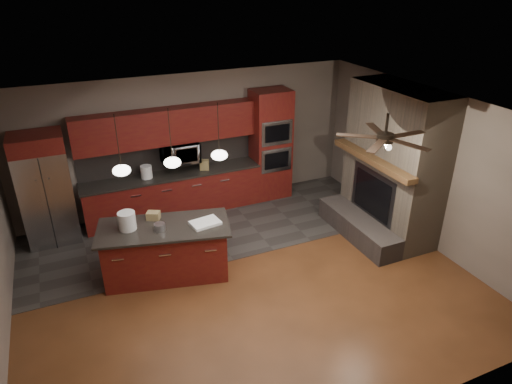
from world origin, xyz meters
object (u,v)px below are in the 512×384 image
microwave (180,153)px  cardboard_box (153,216)px  paint_tray (205,223)px  counter_bucket (146,172)px  refrigerator (46,189)px  white_bucket (127,221)px  counter_box (204,165)px  paint_can (160,227)px  oven_tower (271,145)px  kitchen_island (166,251)px

microwave → cardboard_box: (-0.95, -1.78, -0.31)m
paint_tray → counter_bucket: bearing=93.4°
refrigerator → white_bucket: 2.13m
cardboard_box → counter_box: 2.20m
counter_box → paint_can: bearing=-103.2°
refrigerator → oven_tower: bearing=0.9°
kitchen_island → counter_bucket: size_ratio=8.88×
paint_can → counter_box: counter_box is taller
refrigerator → counter_bucket: 1.82m
white_bucket → counter_bucket: (0.68, 1.89, -0.04)m
white_bucket → paint_can: white_bucket is taller
paint_can → paint_tray: bearing=-8.2°
white_bucket → paint_can: (0.45, -0.24, -0.09)m
refrigerator → counter_box: 2.98m
microwave → paint_tray: bearing=-95.8°
kitchen_island → paint_tray: 0.82m
white_bucket → paint_can: bearing=-28.1°
paint_can → counter_bucket: (0.24, 2.12, 0.05)m
microwave → white_bucket: (-1.39, -1.94, -0.23)m
paint_can → paint_tray: size_ratio=0.38×
paint_can → cardboard_box: bearing=91.5°
paint_can → paint_tray: 0.72m
paint_can → white_bucket: bearing=151.9°
paint_tray → cardboard_box: (-0.72, 0.49, 0.04)m
white_bucket → counter_bucket: white_bucket is taller
paint_can → counter_box: 2.50m
kitchen_island → microwave: bearing=80.9°
refrigerator → microwave: bearing=3.0°
oven_tower → refrigerator: 4.50m
oven_tower → cardboard_box: 3.40m
microwave → paint_tray: 2.32m
paint_tray → counter_box: bearing=63.7°
kitchen_island → paint_can: size_ratio=12.95×
kitchen_island → white_bucket: (-0.52, 0.15, 0.60)m
microwave → kitchen_island: (-0.87, -2.08, -0.83)m
kitchen_island → white_bucket: bearing=177.5°
kitchen_island → counter_bucket: (0.16, 2.03, 0.56)m
oven_tower → paint_tray: oven_tower is taller
microwave → counter_box: size_ratio=3.64×
white_bucket → counter_bucket: size_ratio=1.15×
refrigerator → paint_can: size_ratio=12.02×
microwave → counter_bucket: 0.76m
white_bucket → paint_tray: size_ratio=0.64×
white_bucket → paint_can: size_ratio=1.68×
oven_tower → microwave: (-1.98, 0.06, 0.11)m
white_bucket → counter_box: size_ratio=1.44×
paint_tray → counter_box: 2.29m
oven_tower → paint_tray: (-2.21, -2.22, -0.25)m
oven_tower → white_bucket: size_ratio=8.21×
oven_tower → counter_bucket: 2.68m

